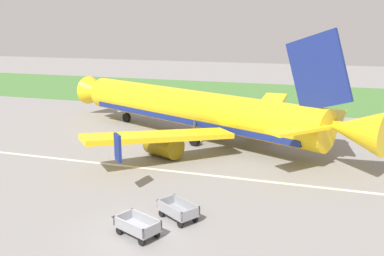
{
  "coord_description": "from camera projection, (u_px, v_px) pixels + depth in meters",
  "views": [
    {
      "loc": [
        9.73,
        -20.04,
        11.59
      ],
      "look_at": [
        -1.13,
        13.9,
        2.8
      ],
      "focal_mm": 39.44,
      "sensor_mm": 36.0,
      "label": 1
    }
  ],
  "objects": [
    {
      "name": "ground_plane",
      "position": [
        137.0,
        232.0,
        24.19
      ],
      "size": [
        220.0,
        220.0,
        0.0
      ],
      "primitive_type": "plane",
      "color": "gray"
    },
    {
      "name": "baggage_cart_nearest",
      "position": [
        137.0,
        226.0,
        23.58
      ],
      "size": [
        3.55,
        2.28,
        1.07
      ],
      "color": "gray",
      "rests_on": "ground"
    },
    {
      "name": "apron_stripe",
      "position": [
        192.0,
        173.0,
        33.68
      ],
      "size": [
        120.0,
        0.36,
        0.01
      ],
      "primitive_type": "cube",
      "color": "silver",
      "rests_on": "ground"
    },
    {
      "name": "airplane",
      "position": [
        198.0,
        110.0,
        43.15
      ],
      "size": [
        35.67,
        29.25,
        11.34
      ],
      "color": "yellow",
      "rests_on": "ground"
    },
    {
      "name": "grass_strip",
      "position": [
        264.0,
        95.0,
        70.55
      ],
      "size": [
        220.0,
        28.0,
        0.06
      ],
      "primitive_type": "cube",
      "color": "#477A38",
      "rests_on": "ground"
    },
    {
      "name": "baggage_cart_second_in_row",
      "position": [
        178.0,
        210.0,
        25.61
      ],
      "size": [
        3.39,
        2.54,
        1.07
      ],
      "color": "gray",
      "rests_on": "ground"
    }
  ]
}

